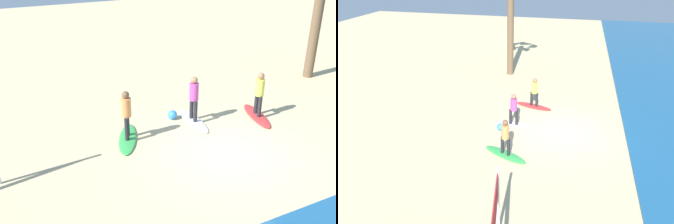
% 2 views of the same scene
% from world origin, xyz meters
% --- Properties ---
extents(ground_plane, '(60.00, 60.00, 0.00)m').
position_xyz_m(ground_plane, '(0.00, 0.00, 0.00)').
color(ground_plane, '#CCB789').
extents(surfboard_red, '(1.08, 2.17, 0.09)m').
position_xyz_m(surfboard_red, '(-2.44, -1.72, 0.04)').
color(surfboard_red, red).
rests_on(surfboard_red, ground).
extents(surfer_red, '(0.32, 0.45, 1.64)m').
position_xyz_m(surfer_red, '(-2.44, -1.72, 1.04)').
color(surfer_red, '#232328').
rests_on(surfer_red, surfboard_red).
extents(surfboard_white, '(0.68, 2.13, 0.09)m').
position_xyz_m(surfboard_white, '(-0.10, -2.40, 0.04)').
color(surfboard_white, white).
rests_on(surfboard_white, ground).
extents(surfer_white, '(0.32, 0.46, 1.64)m').
position_xyz_m(surfer_white, '(-0.10, -2.40, 1.04)').
color(surfer_white, '#232328').
rests_on(surfer_white, surfboard_white).
extents(surfboard_green, '(1.36, 2.15, 0.09)m').
position_xyz_m(surfboard_green, '(2.49, -2.20, 0.04)').
color(surfboard_green, green).
rests_on(surfboard_green, ground).
extents(surfer_green, '(0.32, 0.43, 1.64)m').
position_xyz_m(surfer_green, '(2.49, -2.20, 1.04)').
color(surfer_green, '#232328').
rests_on(surfer_green, surfboard_green).
extents(beach_ball, '(0.34, 0.34, 0.34)m').
position_xyz_m(beach_ball, '(0.47, -2.93, 0.17)').
color(beach_ball, '#338CE5').
rests_on(beach_ball, ground).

